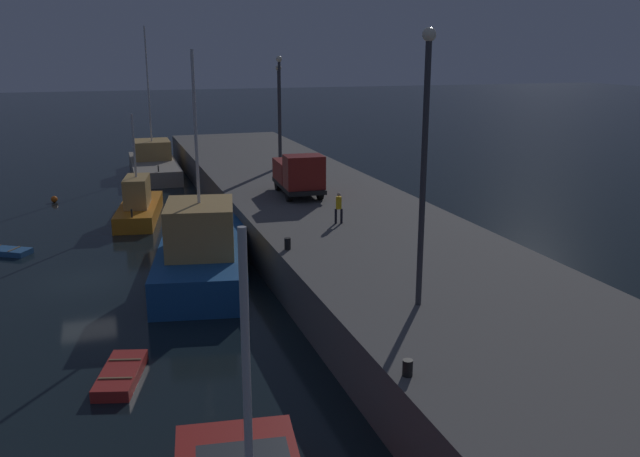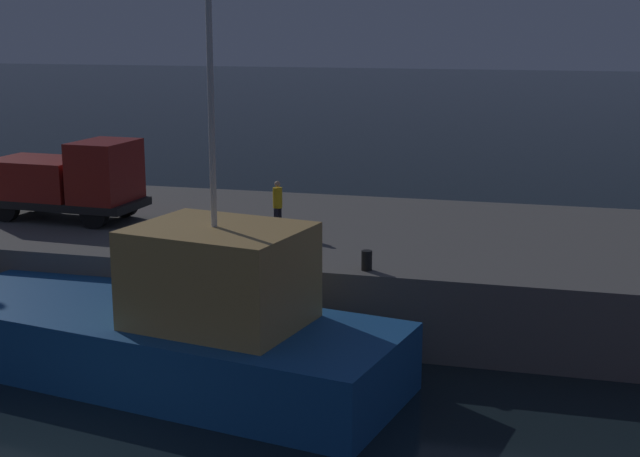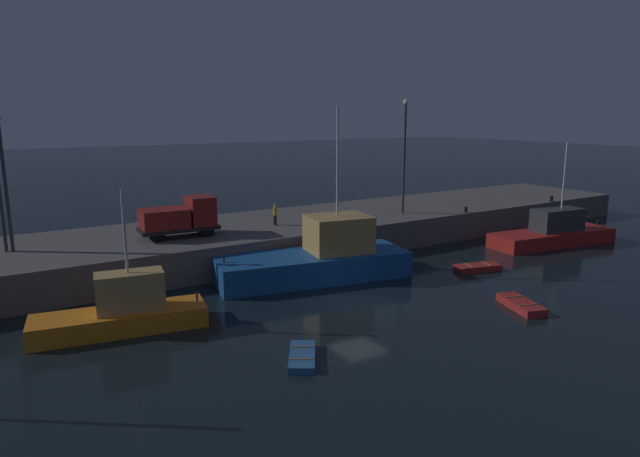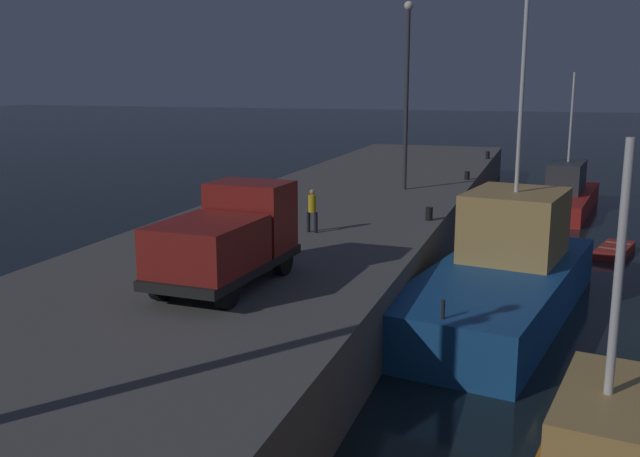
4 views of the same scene
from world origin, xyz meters
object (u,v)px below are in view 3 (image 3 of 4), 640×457
object	(u,v)px
rowboat_white_mid	(302,357)
rowboat_blue_far	(478,268)
dinghy_orange_near	(521,305)
fishing_boat_orange	(123,312)
bollard_west	(551,199)
lamp_post_east	(4,172)
lamp_post_central	(404,149)
bollard_central	(344,225)
bollard_east	(466,210)
utility_truck	(181,217)
fishing_trawler_red	(319,258)
dockworker	(275,213)
fishing_boat_white	(554,233)

from	to	relation	value
rowboat_white_mid	rowboat_blue_far	xyz separation A→B (m)	(16.66, 5.44, 0.05)
dinghy_orange_near	rowboat_blue_far	size ratio (longest dim) A/B	1.02
fishing_boat_orange	bollard_west	xyz separation A→B (m)	(39.77, 5.22, 1.51)
lamp_post_east	fishing_boat_orange	bearing A→B (deg)	-69.97
lamp_post_central	dinghy_orange_near	bearing A→B (deg)	-108.83
bollard_central	fishing_boat_orange	bearing A→B (deg)	-161.82
bollard_east	utility_truck	bearing A→B (deg)	170.81
lamp_post_central	fishing_trawler_red	bearing A→B (deg)	-154.18
dinghy_orange_near	dockworker	world-z (taller)	dockworker
dockworker	bollard_central	world-z (taller)	dockworker
dinghy_orange_near	lamp_post_central	size ratio (longest dim) A/B	0.36
fishing_boat_white	rowboat_blue_far	world-z (taller)	fishing_boat_white
rowboat_blue_far	bollard_central	distance (m)	9.58
dockworker	utility_truck	bearing A→B (deg)	-179.89
fishing_boat_orange	rowboat_blue_far	distance (m)	22.32
fishing_trawler_red	lamp_post_central	world-z (taller)	lamp_post_central
fishing_boat_white	lamp_post_east	world-z (taller)	lamp_post_east
dockworker	rowboat_blue_far	bearing A→B (deg)	-49.77
fishing_boat_white	dockworker	world-z (taller)	fishing_boat_white
rowboat_blue_far	bollard_central	xyz separation A→B (m)	(-5.73, 7.34, 2.25)
bollard_west	bollard_central	xyz separation A→B (m)	(-23.28, 0.20, -0.00)
fishing_trawler_red	lamp_post_central	xyz separation A→B (m)	(11.67, 5.65, 6.12)
fishing_boat_white	dinghy_orange_near	distance (m)	16.67
utility_truck	fishing_boat_orange	bearing A→B (deg)	-123.26
rowboat_white_mid	fishing_boat_white	bearing A→B (deg)	15.19
lamp_post_east	utility_truck	bearing A→B (deg)	-8.57
fishing_trawler_red	lamp_post_east	world-z (taller)	fishing_trawler_red
rowboat_white_mid	lamp_post_central	size ratio (longest dim) A/B	0.32
dockworker	bollard_central	size ratio (longest dim) A/B	3.03
rowboat_blue_far	lamp_post_central	size ratio (longest dim) A/B	0.35
rowboat_white_mid	dockworker	distance (m)	18.23
fishing_trawler_red	dinghy_orange_near	world-z (taller)	fishing_trawler_red
rowboat_white_mid	lamp_post_east	xyz separation A→B (m)	(-9.39, 17.87, 6.72)
bollard_west	bollard_central	distance (m)	23.28
lamp_post_central	bollard_east	world-z (taller)	lamp_post_central
lamp_post_central	dockworker	distance (m)	12.03
dockworker	bollard_east	size ratio (longest dim) A/B	3.45
fishing_trawler_red	dockworker	xyz separation A→B (m)	(0.51, 6.76, 1.79)
fishing_boat_white	dockworker	xyz separation A→B (m)	(-20.12, 8.94, 2.14)
utility_truck	bollard_central	world-z (taller)	utility_truck
fishing_boat_white	dinghy_orange_near	size ratio (longest dim) A/B	3.37
rowboat_blue_far	dockworker	distance (m)	14.65
rowboat_blue_far	lamp_post_central	xyz separation A→B (m)	(1.89, 9.86, 7.22)
fishing_boat_orange	lamp_post_east	size ratio (longest dim) A/B	1.03
bollard_east	dinghy_orange_near	bearing A→B (deg)	-126.65
fishing_boat_orange	rowboat_white_mid	xyz separation A→B (m)	(5.56, -7.37, -0.79)
lamp_post_east	bollard_east	size ratio (longest dim) A/B	17.63
bollard_west	bollard_east	xyz separation A→B (m)	(-11.09, 0.13, -0.03)
fishing_trawler_red	fishing_boat_white	distance (m)	20.75
fishing_boat_white	dockworker	distance (m)	22.12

